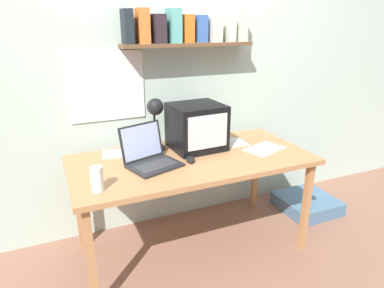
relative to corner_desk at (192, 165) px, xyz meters
name	(u,v)px	position (x,y,z in m)	size (l,w,h in m)	color
ground_plane	(192,247)	(0.00, 0.00, -0.68)	(12.00, 12.00, 0.00)	#90624F
back_wall	(165,65)	(0.00, 0.52, 0.63)	(5.60, 0.24, 2.60)	silver
corner_desk	(192,165)	(0.00, 0.00, 0.00)	(1.65, 0.79, 0.73)	#B37C4D
crt_monitor	(197,127)	(0.11, 0.16, 0.22)	(0.38, 0.36, 0.33)	black
laptop	(149,155)	(-0.30, 0.01, 0.12)	(0.39, 0.37, 0.25)	#232326
desk_lamp	(155,114)	(-0.19, 0.21, 0.33)	(0.14, 0.20, 0.39)	black
juice_glass	(97,180)	(-0.67, -0.24, 0.12)	(0.07, 0.07, 0.14)	white
computer_mouse	(190,159)	(-0.04, -0.06, 0.07)	(0.08, 0.12, 0.03)	black
open_notebook	(233,143)	(0.41, 0.16, 0.06)	(0.20, 0.20, 0.00)	silver
printed_handout	(122,153)	(-0.43, 0.27, 0.06)	(0.29, 0.20, 0.00)	white
loose_paper_near_monitor	(264,149)	(0.56, -0.06, 0.06)	(0.34, 0.28, 0.00)	white
floor_cushion	(307,203)	(1.18, 0.10, -0.62)	(0.47, 0.47, 0.12)	slate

